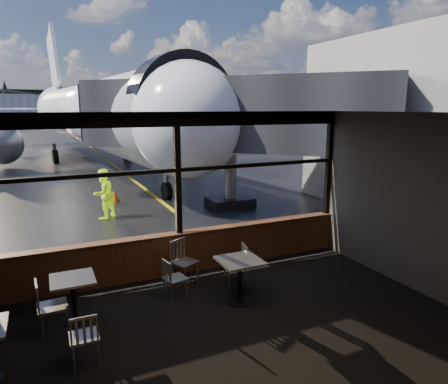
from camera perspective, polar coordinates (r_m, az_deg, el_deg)
ground_plane at (r=128.00m, az=-23.70°, el=9.39°), size 520.00×520.00×0.00m
carpet_floor at (r=6.60m, az=2.51°, el=-20.82°), size 8.00×6.00×0.01m
ceiling at (r=5.55m, az=2.85°, el=11.12°), size 8.00×6.00×0.04m
wall_right at (r=8.39m, az=27.78°, el=-2.04°), size 0.04×6.00×3.50m
wall_back at (r=3.68m, az=25.84°, el=-19.19°), size 8.00×0.04×3.50m
window_sill at (r=8.90m, az=-6.36°, el=-8.71°), size 8.00×0.28×0.90m
window_header at (r=8.33m, az=-6.83°, el=10.30°), size 8.00×0.18×0.30m
mullion_centre at (r=8.44m, az=-6.63°, el=2.47°), size 0.12×0.12×2.60m
mullion_right at (r=10.34m, az=14.71°, el=3.91°), size 0.12×0.12×2.60m
window_transom at (r=8.42m, az=-6.65°, el=3.14°), size 8.00×0.10×0.08m
airliner at (r=28.02m, az=-18.54°, el=15.88°), size 34.86×40.55×11.55m
jet_bridge at (r=14.80m, az=0.08°, el=8.07°), size 9.65×11.79×5.15m
cafe_table_near at (r=7.62m, az=2.26°, el=-12.57°), size 0.76×0.76×0.84m
cafe_table_mid at (r=7.46m, az=-20.63°, el=-14.18°), size 0.71×0.71×0.78m
chair_near_e at (r=8.17m, az=1.61°, el=-10.57°), size 0.57×0.57×0.90m
chair_near_w at (r=7.78m, az=-6.96°, el=-12.22°), size 0.52×0.52×0.81m
chair_near_n at (r=8.32m, az=-5.63°, el=-10.03°), size 0.69×0.69×0.94m
chair_mid_s at (r=6.29m, az=-19.36°, el=-18.98°), size 0.46×0.46×0.83m
chair_mid_w at (r=7.15m, az=-23.30°, el=-14.86°), size 0.54×0.54×0.94m
ground_crew at (r=13.60m, az=-16.85°, el=-0.26°), size 1.01×0.98×1.64m
cone_nose at (r=15.93m, az=-15.39°, el=-0.52°), size 0.36×0.36×0.51m
terminal_annex at (r=16.32m, az=26.06°, el=8.74°), size 5.00×7.00×6.00m
hangar_mid at (r=192.95m, az=-24.26°, el=11.38°), size 38.00×15.00×10.00m
hangar_right at (r=196.18m, az=-6.07°, el=12.63°), size 50.00×20.00×12.00m
fuel_tank_c at (r=190.07m, az=-27.25°, el=10.51°), size 8.00×8.00×6.00m
treeline at (r=217.96m, az=-24.37°, el=11.58°), size 360.00×3.00×12.00m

